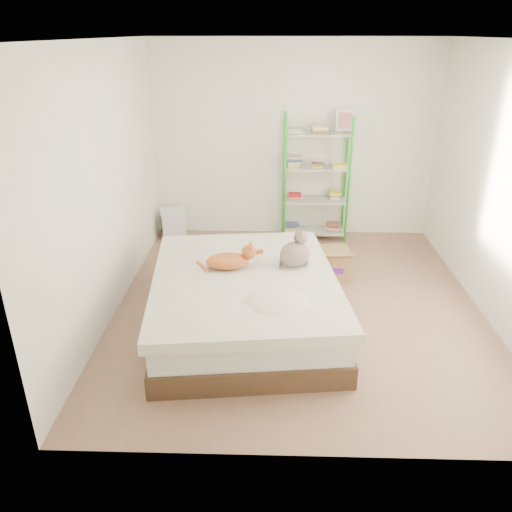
{
  "coord_description": "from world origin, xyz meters",
  "views": [
    {
      "loc": [
        -0.31,
        -4.66,
        2.66
      ],
      "look_at": [
        -0.44,
        -0.15,
        0.62
      ],
      "focal_mm": 35.0,
      "sensor_mm": 36.0,
      "label": 1
    }
  ],
  "objects_px": {
    "shelf_unit": "(316,178)",
    "white_bin": "(174,224)",
    "cardboard_box": "(328,263)",
    "grey_cat": "(295,249)",
    "bed": "(245,301)",
    "orange_cat": "(227,259)"
  },
  "relations": [
    {
      "from": "grey_cat",
      "to": "orange_cat",
      "type": "bearing_deg",
      "value": 71.23
    },
    {
      "from": "bed",
      "to": "grey_cat",
      "type": "height_order",
      "value": "grey_cat"
    },
    {
      "from": "cardboard_box",
      "to": "white_bin",
      "type": "xyz_separation_m",
      "value": [
        -2.03,
        1.17,
        0.03
      ]
    },
    {
      "from": "bed",
      "to": "white_bin",
      "type": "bearing_deg",
      "value": 109.61
    },
    {
      "from": "grey_cat",
      "to": "shelf_unit",
      "type": "relative_size",
      "value": 0.21
    },
    {
      "from": "bed",
      "to": "grey_cat",
      "type": "xyz_separation_m",
      "value": [
        0.48,
        0.22,
        0.46
      ]
    },
    {
      "from": "grey_cat",
      "to": "white_bin",
      "type": "height_order",
      "value": "grey_cat"
    },
    {
      "from": "bed",
      "to": "cardboard_box",
      "type": "xyz_separation_m",
      "value": [
        0.92,
        1.1,
        -0.1
      ]
    },
    {
      "from": "bed",
      "to": "white_bin",
      "type": "xyz_separation_m",
      "value": [
        -1.11,
        2.28,
        -0.07
      ]
    },
    {
      "from": "bed",
      "to": "white_bin",
      "type": "relative_size",
      "value": 5.71
    },
    {
      "from": "cardboard_box",
      "to": "white_bin",
      "type": "bearing_deg",
      "value": 145.99
    },
    {
      "from": "grey_cat",
      "to": "white_bin",
      "type": "xyz_separation_m",
      "value": [
        -1.59,
        2.05,
        -0.53
      ]
    },
    {
      "from": "shelf_unit",
      "to": "cardboard_box",
      "type": "relative_size",
      "value": 3.41
    },
    {
      "from": "orange_cat",
      "to": "cardboard_box",
      "type": "distance_m",
      "value": 1.52
    },
    {
      "from": "grey_cat",
      "to": "white_bin",
      "type": "relative_size",
      "value": 0.91
    },
    {
      "from": "orange_cat",
      "to": "white_bin",
      "type": "bearing_deg",
      "value": 106.08
    },
    {
      "from": "orange_cat",
      "to": "white_bin",
      "type": "height_order",
      "value": "orange_cat"
    },
    {
      "from": "shelf_unit",
      "to": "white_bin",
      "type": "bearing_deg",
      "value": -178.39
    },
    {
      "from": "grey_cat",
      "to": "shelf_unit",
      "type": "xyz_separation_m",
      "value": [
        0.37,
        2.11,
        0.13
      ]
    },
    {
      "from": "bed",
      "to": "orange_cat",
      "type": "bearing_deg",
      "value": 131.24
    },
    {
      "from": "grey_cat",
      "to": "cardboard_box",
      "type": "relative_size",
      "value": 0.72
    },
    {
      "from": "white_bin",
      "to": "cardboard_box",
      "type": "bearing_deg",
      "value": -30.04
    }
  ]
}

